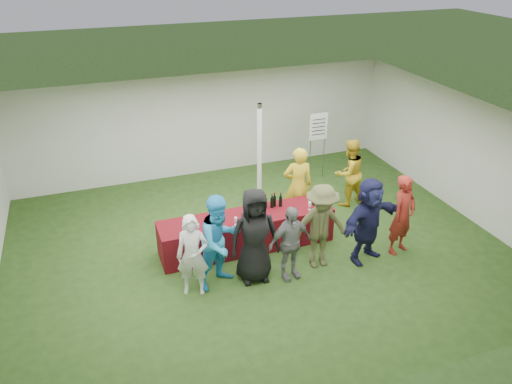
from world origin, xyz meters
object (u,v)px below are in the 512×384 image
object	(u,v)px
dump_bucket	(322,204)
customer_6	(403,215)
serving_table	(247,231)
customer_3	(290,243)
customer_4	(321,227)
customer_5	(369,220)
staff_back	(349,173)
customer_0	(193,256)
customer_1	(220,241)
wine_list_sign	(318,132)
staff_pourer	(298,185)
customer_2	(254,236)

from	to	relation	value
dump_bucket	customer_6	bearing A→B (deg)	-36.61
serving_table	customer_3	xyz separation A→B (m)	(0.42, -1.24, 0.38)
customer_4	customer_5	world-z (taller)	customer_5
staff_back	customer_0	distance (m)	4.72
staff_back	customer_1	bearing A→B (deg)	15.73
customer_1	customer_3	bearing A→B (deg)	-34.50
customer_1	customer_3	distance (m)	1.29
dump_bucket	customer_0	xyz separation A→B (m)	(-2.94, -0.85, -0.05)
serving_table	wine_list_sign	bearing A→B (deg)	41.92
staff_back	customer_1	world-z (taller)	customer_1
dump_bucket	wine_list_sign	world-z (taller)	wine_list_sign
staff_pourer	customer_0	xyz separation A→B (m)	(-2.79, -1.72, -0.11)
customer_3	customer_5	size ratio (longest dim) A/B	0.85
staff_pourer	customer_5	distance (m)	1.96
customer_2	customer_5	bearing A→B (deg)	1.51
staff_pourer	customer_3	distance (m)	2.13
customer_1	customer_6	bearing A→B (deg)	-25.96
wine_list_sign	customer_5	size ratio (longest dim) A/B	1.02
serving_table	customer_1	size ratio (longest dim) A/B	1.98
customer_2	customer_6	world-z (taller)	customer_2
staff_pourer	customer_1	distance (m)	2.77
staff_back	customer_1	xyz separation A→B (m)	(-3.72, -1.94, 0.08)
staff_pourer	customer_0	bearing A→B (deg)	44.02
customer_6	customer_5	bearing A→B (deg)	159.65
customer_5	customer_6	world-z (taller)	customer_5
staff_back	customer_2	bearing A→B (deg)	21.37
customer_3	customer_2	bearing A→B (deg)	155.40
customer_1	customer_5	xyz separation A→B (m)	(2.93, -0.23, -0.02)
staff_back	customer_3	world-z (taller)	staff_back
dump_bucket	staff_back	xyz separation A→B (m)	(1.31, 1.19, -0.02)
staff_back	customer_5	world-z (taller)	customer_5
customer_1	customer_2	xyz separation A→B (m)	(0.63, -0.08, 0.03)
customer_3	customer_4	world-z (taller)	customer_4
customer_1	customer_4	distance (m)	1.96
staff_pourer	customer_2	xyz separation A→B (m)	(-1.62, -1.70, 0.04)
serving_table	customer_4	bearing A→B (deg)	-44.10
wine_list_sign	serving_table	bearing A→B (deg)	-138.08
serving_table	customer_2	distance (m)	1.21
serving_table	wine_list_sign	xyz separation A→B (m)	(2.81, 2.52, 0.94)
dump_bucket	customer_4	xyz separation A→B (m)	(-0.45, -0.87, 0.03)
customer_0	customer_5	world-z (taller)	customer_5
wine_list_sign	staff_pourer	world-z (taller)	wine_list_sign
customer_2	customer_5	size ratio (longest dim) A/B	1.06
customer_0	customer_4	size ratio (longest dim) A/B	0.90
dump_bucket	customer_4	world-z (taller)	customer_4
dump_bucket	customer_4	distance (m)	0.98
staff_pourer	customer_4	size ratio (longest dim) A/B	1.02
serving_table	staff_back	size ratio (longest dim) A/B	2.19
wine_list_sign	customer_3	distance (m)	4.49
customer_2	customer_3	distance (m)	0.68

